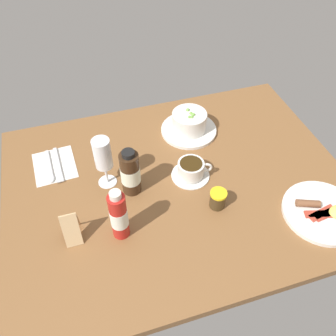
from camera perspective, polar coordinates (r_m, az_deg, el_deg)
ground_plane at (r=116.13cm, az=1.59°, el=-2.68°), size 110.00×84.00×3.00cm
porridge_bowl at (r=130.34cm, az=3.41°, el=7.20°), size 20.46×20.46×8.93cm
cutlery_setting at (r=125.27cm, az=-17.81°, el=0.31°), size 14.35×17.05×0.90cm
coffee_cup at (r=114.77cm, az=3.72°, el=-0.29°), size 13.17×12.55×5.88cm
wine_glass at (r=107.89cm, az=-10.45°, el=1.94°), size 5.98×5.98×17.99cm
jam_jar at (r=107.52cm, az=8.01°, el=-4.96°), size 5.07×5.07×6.04cm
sauce_bottle_red at (r=97.24cm, az=-7.92°, el=-7.62°), size 4.91×4.91×18.13cm
sauce_bottle_brown at (r=107.63cm, az=-6.08°, el=-0.80°), size 6.03×6.03×16.60cm
breakfast_plate at (r=115.85cm, az=23.64°, el=-6.48°), size 23.57×23.57×3.70cm
menu_card at (r=102.23cm, az=-15.41°, el=-8.92°), size 4.61×7.30×9.99cm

